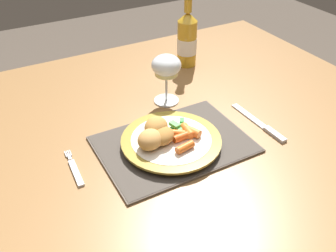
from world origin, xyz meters
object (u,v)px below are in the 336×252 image
at_px(dinner_plate, 171,141).
at_px(wine_glass, 166,68).
at_px(dining_table, 153,154).
at_px(fork, 75,170).
at_px(bottle, 187,39).
at_px(table_knife, 262,125).

bearing_deg(dinner_plate, wine_glass, 64.58).
relative_size(dining_table, fork, 10.91).
distance_m(dining_table, bottle, 0.44).
bearing_deg(bottle, dinner_plate, -125.69).
distance_m(fork, table_knife, 0.50).
height_order(dining_table, table_knife, table_knife).
xyz_separation_m(dining_table, fork, (-0.22, -0.05, 0.08)).
bearing_deg(table_knife, fork, 172.02).
bearing_deg(dining_table, fork, -167.45).
relative_size(dining_table, wine_glass, 9.95).
relative_size(table_knife, bottle, 0.79).
distance_m(dinner_plate, wine_glass, 0.23).
height_order(table_knife, bottle, bottle).
xyz_separation_m(dining_table, wine_glass, (0.11, 0.12, 0.18)).
xyz_separation_m(dinner_plate, table_knife, (0.26, -0.04, -0.01)).
xyz_separation_m(dining_table, table_knife, (0.27, -0.12, 0.08)).
bearing_deg(bottle, table_knife, -91.76).
distance_m(table_knife, bottle, 0.42).
xyz_separation_m(dinner_plate, bottle, (0.27, 0.37, 0.07)).
bearing_deg(dinner_plate, bottle, 54.31).
height_order(dining_table, dinner_plate, dinner_plate).
bearing_deg(dining_table, bottle, 46.31).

